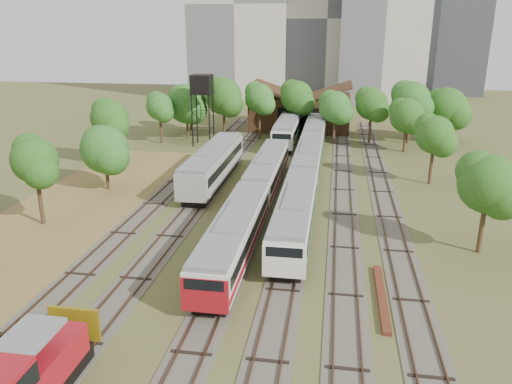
# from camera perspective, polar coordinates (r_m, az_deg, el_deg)

# --- Properties ---
(ground) EXTENTS (240.00, 240.00, 0.00)m
(ground) POSITION_cam_1_polar(r_m,az_deg,el_deg) (30.35, -1.44, -13.87)
(ground) COLOR #475123
(ground) RESTS_ON ground
(dry_grass_patch) EXTENTS (14.00, 60.00, 0.04)m
(dry_grass_patch) POSITION_cam_1_polar(r_m,az_deg,el_deg) (43.42, -23.51, -5.13)
(dry_grass_patch) COLOR brown
(dry_grass_patch) RESTS_ON ground
(tracks) EXTENTS (24.60, 80.00, 0.19)m
(tracks) POSITION_cam_1_polar(r_m,az_deg,el_deg) (53.05, 2.76, 0.59)
(tracks) COLOR #4C473D
(tracks) RESTS_ON ground
(railcar_red_set) EXTENTS (2.78, 34.58, 3.43)m
(railcar_red_set) POSITION_cam_1_polar(r_m,az_deg,el_deg) (44.16, -0.25, -0.66)
(railcar_red_set) COLOR black
(railcar_red_set) RESTS_ON ground
(railcar_green_set) EXTENTS (2.86, 52.08, 3.53)m
(railcar_green_set) POSITION_cam_1_polar(r_m,az_deg,el_deg) (56.65, 5.98, 3.59)
(railcar_green_set) COLOR black
(railcar_green_set) RESTS_ON ground
(railcar_rear) EXTENTS (2.96, 16.08, 3.66)m
(railcar_rear) POSITION_cam_1_polar(r_m,az_deg,el_deg) (73.24, 3.62, 7.07)
(railcar_rear) COLOR black
(railcar_rear) RESTS_ON ground
(old_grey_coach) EXTENTS (3.09, 18.00, 3.82)m
(old_grey_coach) POSITION_cam_1_polar(r_m,az_deg,el_deg) (54.19, -4.89, 3.18)
(old_grey_coach) COLOR black
(old_grey_coach) RESTS_ON ground
(water_tower) EXTENTS (2.88, 2.88, 9.97)m
(water_tower) POSITION_cam_1_polar(r_m,az_deg,el_deg) (71.31, -6.21, 11.94)
(water_tower) COLOR black
(water_tower) RESTS_ON ground
(rail_pile_far) EXTENTS (0.51, 8.20, 0.27)m
(rail_pile_far) POSITION_cam_1_polar(r_m,az_deg,el_deg) (32.85, 14.15, -11.52)
(rail_pile_far) COLOR #5E2A1B
(rail_pile_far) RESTS_ON ground
(maintenance_shed) EXTENTS (16.45, 11.55, 7.58)m
(maintenance_shed) POSITION_cam_1_polar(r_m,az_deg,el_deg) (84.47, 5.11, 9.21)
(maintenance_shed) COLOR #351E13
(maintenance_shed) RESTS_ON ground
(tree_band_left) EXTENTS (8.54, 64.95, 8.03)m
(tree_band_left) POSITION_cam_1_polar(r_m,az_deg,el_deg) (51.70, -19.43, 4.87)
(tree_band_left) COLOR #382616
(tree_band_left) RESTS_ON ground
(tree_band_far) EXTENTS (44.27, 9.24, 9.10)m
(tree_band_far) POSITION_cam_1_polar(r_m,az_deg,el_deg) (75.17, 6.92, 10.13)
(tree_band_far) COLOR #382616
(tree_band_far) RESTS_ON ground
(tree_band_right) EXTENTS (6.15, 36.67, 7.56)m
(tree_band_right) POSITION_cam_1_polar(r_m,az_deg,el_deg) (56.25, 19.55, 6.01)
(tree_band_right) COLOR #382616
(tree_band_right) RESTS_ON ground
(tower_left) EXTENTS (22.00, 16.00, 42.00)m
(tower_left) POSITION_cam_1_polar(r_m,az_deg,el_deg) (122.48, -1.76, 20.56)
(tower_left) COLOR beige
(tower_left) RESTS_ON ground
(tower_centre) EXTENTS (20.00, 18.00, 36.00)m
(tower_centre) POSITION_cam_1_polar(r_m,az_deg,el_deg) (125.29, 8.26, 18.96)
(tower_centre) COLOR #ADAA9D
(tower_centre) RESTS_ON ground
(tower_far_right) EXTENTS (12.00, 12.00, 28.00)m
(tower_far_right) POSITION_cam_1_polar(r_m,az_deg,el_deg) (138.38, 22.19, 16.12)
(tower_far_right) COLOR #393B40
(tower_far_right) RESTS_ON ground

